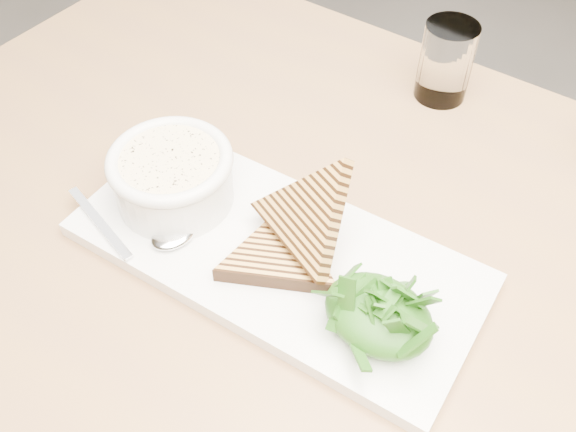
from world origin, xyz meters
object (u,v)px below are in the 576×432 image
Objects in this scene: platter at (276,254)px; glass_near at (446,62)px; table_top at (317,235)px; soup_bowl at (174,182)px.

glass_near is at bearing 91.47° from platter.
table_top is 10.91× the size of glass_near.
soup_bowl is at bearing -173.96° from platter.
soup_bowl is 0.38m from glass_near.
platter is 4.12× the size of glass_near.
glass_near is at bearing 71.52° from soup_bowl.
platter is 3.36× the size of soup_bowl.
table_top is at bearing -87.38° from glass_near.
platter is 0.35m from glass_near.
glass_near reaches higher than table_top.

